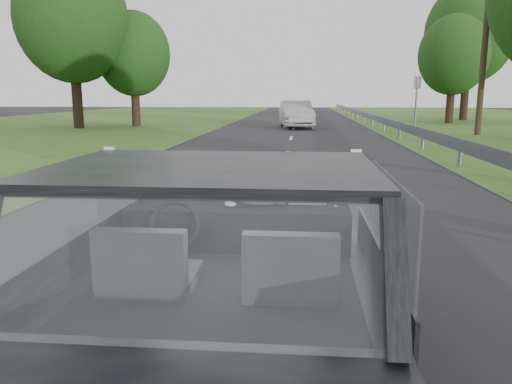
% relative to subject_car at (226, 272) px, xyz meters
% --- Properties ---
extents(ground, '(140.00, 140.00, 0.00)m').
position_rel_subject_car_xyz_m(ground, '(0.00, 0.00, -0.72)').
color(ground, '#2B2B2B').
rests_on(ground, ground).
extents(subject_car, '(1.80, 4.00, 1.45)m').
position_rel_subject_car_xyz_m(subject_car, '(0.00, 0.00, 0.00)').
color(subject_car, black).
rests_on(subject_car, ground).
extents(dashboard, '(1.58, 0.45, 0.30)m').
position_rel_subject_car_xyz_m(dashboard, '(0.00, 0.62, 0.12)').
color(dashboard, black).
rests_on(dashboard, subject_car).
extents(driver_seat, '(0.50, 0.72, 0.42)m').
position_rel_subject_car_xyz_m(driver_seat, '(-0.40, -0.29, 0.16)').
color(driver_seat, black).
rests_on(driver_seat, subject_car).
extents(passenger_seat, '(0.50, 0.72, 0.42)m').
position_rel_subject_car_xyz_m(passenger_seat, '(0.40, -0.29, 0.16)').
color(passenger_seat, black).
rests_on(passenger_seat, subject_car).
extents(steering_wheel, '(0.36, 0.36, 0.04)m').
position_rel_subject_car_xyz_m(steering_wheel, '(-0.40, 0.33, 0.20)').
color(steering_wheel, black).
rests_on(steering_wheel, dashboard).
extents(cat, '(0.60, 0.27, 0.26)m').
position_rel_subject_car_xyz_m(cat, '(0.16, 0.66, 0.36)').
color(cat, slate).
rests_on(cat, dashboard).
extents(guardrail, '(0.05, 90.00, 0.32)m').
position_rel_subject_car_xyz_m(guardrail, '(4.30, 10.00, -0.15)').
color(guardrail, slate).
rests_on(guardrail, ground).
extents(other_car, '(2.29, 4.65, 1.47)m').
position_rel_subject_car_xyz_m(other_car, '(0.12, 24.79, 0.01)').
color(other_car, '#ACACAC').
rests_on(other_car, ground).
extents(highway_sign, '(0.22, 1.13, 2.81)m').
position_rel_subject_car_xyz_m(highway_sign, '(7.00, 27.14, 0.68)').
color(highway_sign, '#1C5C27').
rests_on(highway_sign, ground).
extents(utility_pole, '(0.33, 0.33, 8.34)m').
position_rel_subject_car_xyz_m(utility_pole, '(8.35, 20.57, 3.45)').
color(utility_pole, '#453827').
rests_on(utility_pole, ground).
extents(tree_2, '(4.96, 4.96, 6.45)m').
position_rel_subject_car_xyz_m(tree_2, '(9.68, 29.86, 2.50)').
color(tree_2, '#1B3514').
rests_on(tree_2, ground).
extents(tree_3, '(6.76, 6.76, 9.14)m').
position_rel_subject_car_xyz_m(tree_3, '(11.84, 34.10, 3.84)').
color(tree_3, '#1B3514').
rests_on(tree_3, ground).
extents(tree_5, '(6.72, 6.72, 8.73)m').
position_rel_subject_car_xyz_m(tree_5, '(-11.59, 23.31, 3.64)').
color(tree_5, '#1B3514').
rests_on(tree_5, ground).
extents(tree_6, '(4.31, 4.31, 6.22)m').
position_rel_subject_car_xyz_m(tree_6, '(-9.09, 25.41, 2.39)').
color(tree_6, '#1B3514').
rests_on(tree_6, ground).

